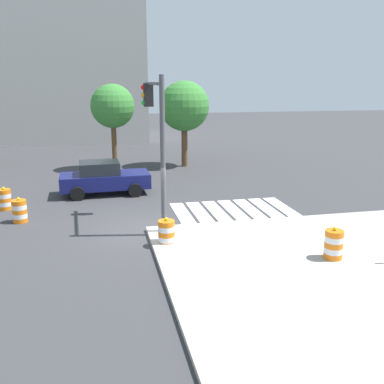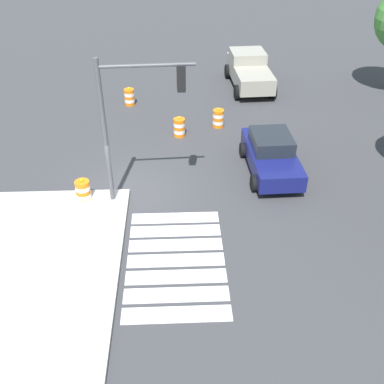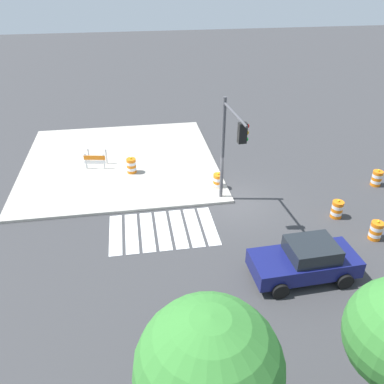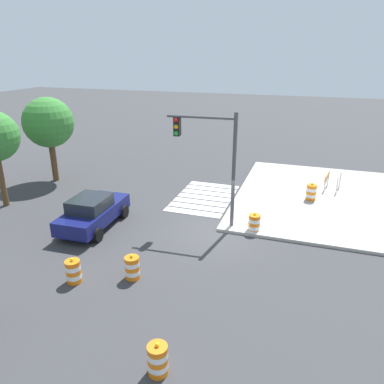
% 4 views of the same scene
% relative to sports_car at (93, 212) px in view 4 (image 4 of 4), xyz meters
% --- Properties ---
extents(ground_plane, '(120.00, 120.00, 0.00)m').
position_rel_sports_car_xyz_m(ground_plane, '(1.39, -5.89, -0.81)').
color(ground_plane, '#38383A').
extents(sidewalk_corner, '(12.00, 12.00, 0.15)m').
position_rel_sports_car_xyz_m(sidewalk_corner, '(7.39, -11.89, -0.74)').
color(sidewalk_corner, '#ADA89E').
rests_on(sidewalk_corner, ground).
extents(crosswalk_stripes, '(5.10, 3.20, 0.02)m').
position_rel_sports_car_xyz_m(crosswalk_stripes, '(5.39, -4.09, -0.80)').
color(crosswalk_stripes, silver).
rests_on(crosswalk_stripes, ground).
extents(sports_car, '(4.36, 2.25, 1.63)m').
position_rel_sports_car_xyz_m(sports_car, '(0.00, 0.00, 0.00)').
color(sports_car, navy).
rests_on(sports_car, ground).
extents(traffic_barrel_near_corner, '(0.56, 0.56, 1.02)m').
position_rel_sports_car_xyz_m(traffic_barrel_near_corner, '(-7.16, -6.50, -0.36)').
color(traffic_barrel_near_corner, orange).
rests_on(traffic_barrel_near_corner, ground).
extents(traffic_barrel_crosswalk_end, '(0.56, 0.56, 1.02)m').
position_rel_sports_car_xyz_m(traffic_barrel_crosswalk_end, '(-3.37, -3.82, -0.36)').
color(traffic_barrel_crosswalk_end, orange).
rests_on(traffic_barrel_crosswalk_end, ground).
extents(traffic_barrel_median_near, '(0.56, 0.56, 1.02)m').
position_rel_sports_car_xyz_m(traffic_barrel_median_near, '(1.90, -7.60, -0.36)').
color(traffic_barrel_median_near, orange).
rests_on(traffic_barrel_median_near, ground).
extents(traffic_barrel_median_far, '(0.56, 0.56, 1.02)m').
position_rel_sports_car_xyz_m(traffic_barrel_median_far, '(-4.29, -1.84, -0.36)').
color(traffic_barrel_median_far, orange).
rests_on(traffic_barrel_median_far, ground).
extents(traffic_barrel_on_sidewalk, '(0.56, 0.56, 1.02)m').
position_rel_sports_car_xyz_m(traffic_barrel_on_sidewalk, '(6.67, -10.08, -0.21)').
color(traffic_barrel_on_sidewalk, orange).
rests_on(traffic_barrel_on_sidewalk, sidewalk_corner).
extents(construction_barricade, '(1.36, 0.99, 1.00)m').
position_rel_sports_car_xyz_m(construction_barricade, '(8.82, -11.08, -0.09)').
color(construction_barricade, silver).
rests_on(construction_barricade, sidewalk_corner).
extents(traffic_light_pole, '(0.52, 3.29, 5.50)m').
position_rel_sports_car_xyz_m(traffic_light_pole, '(1.92, -5.35, 3.10)').
color(traffic_light_pole, '#4C4C51').
rests_on(traffic_light_pole, sidewalk_corner).
extents(street_tree_streetside_near, '(3.18, 3.18, 5.48)m').
position_rel_sports_car_xyz_m(street_tree_streetside_near, '(5.31, 6.30, 3.05)').
color(street_tree_streetside_near, brown).
rests_on(street_tree_streetside_near, ground).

